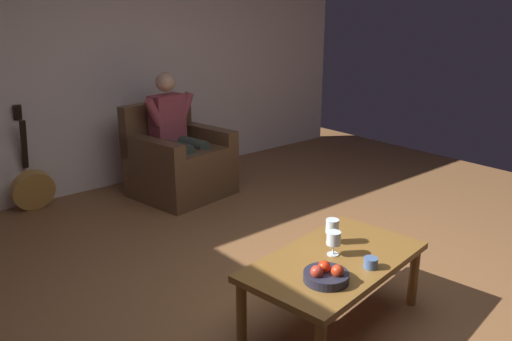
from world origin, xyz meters
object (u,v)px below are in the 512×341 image
object	(u,v)px
guitar	(33,187)
wine_glass_far	(334,240)
armchair	(178,163)
coffee_table	(334,267)
wine_glass_near	(332,228)
fruit_bowl	(326,275)
person_seated	(177,131)
candle_jar	(371,263)

from	to	relation	value
guitar	wine_glass_far	bearing A→B (deg)	104.83
armchair	coffee_table	bearing A→B (deg)	69.37
wine_glass_near	fruit_bowl	world-z (taller)	wine_glass_near
person_seated	wine_glass_near	distance (m)	2.40
person_seated	wine_glass_near	world-z (taller)	person_seated
fruit_bowl	candle_jar	xyz separation A→B (m)	(-0.30, 0.06, -0.01)
person_seated	coffee_table	size ratio (longest dim) A/B	1.02
fruit_bowl	wine_glass_near	bearing A→B (deg)	-141.95
person_seated	wine_glass_near	size ratio (longest dim) A/B	7.91
coffee_table	wine_glass_near	xyz separation A→B (m)	(-0.14, -0.15, 0.16)
wine_glass_near	fruit_bowl	bearing A→B (deg)	38.05
person_seated	guitar	world-z (taller)	person_seated
person_seated	wine_glass_near	bearing A→B (deg)	72.05
guitar	coffee_table	bearing A→B (deg)	104.23
wine_glass_near	wine_glass_far	xyz separation A→B (m)	(0.12, 0.11, -0.00)
person_seated	coffee_table	world-z (taller)	person_seated
guitar	wine_glass_near	xyz separation A→B (m)	(-0.91, 2.89, 0.31)
armchair	candle_jar	world-z (taller)	armchair
coffee_table	fruit_bowl	size ratio (longest dim) A/B	4.91
guitar	candle_jar	bearing A→B (deg)	104.46
wine_glass_far	fruit_bowl	bearing A→B (deg)	34.94
armchair	fruit_bowl	bearing A→B (deg)	65.17
person_seated	fruit_bowl	bearing A→B (deg)	65.22
guitar	fruit_bowl	bearing A→B (deg)	99.55
guitar	armchair	bearing A→B (deg)	157.71
coffee_table	guitar	size ratio (longest dim) A/B	1.22
wine_glass_far	guitar	bearing A→B (deg)	-75.17
guitar	candle_jar	xyz separation A→B (m)	(-0.84, 3.24, 0.24)
coffee_table	fruit_bowl	distance (m)	0.29
coffee_table	wine_glass_far	world-z (taller)	wine_glass_far
coffee_table	fruit_bowl	bearing A→B (deg)	31.64
fruit_bowl	candle_jar	size ratio (longest dim) A/B	3.05
wine_glass_far	candle_jar	size ratio (longest dim) A/B	1.83
coffee_table	candle_jar	distance (m)	0.23
coffee_table	wine_glass_far	xyz separation A→B (m)	(-0.02, -0.04, 0.15)
person_seated	armchair	bearing A→B (deg)	90.00
armchair	guitar	xyz separation A→B (m)	(1.27, -0.52, -0.10)
person_seated	guitar	bearing A→B (deg)	-31.44
wine_glass_near	wine_glass_far	bearing A→B (deg)	44.07
armchair	coffee_table	xyz separation A→B (m)	(0.50, 2.52, 0.05)
person_seated	wine_glass_far	bearing A→B (deg)	69.80
armchair	person_seated	size ratio (longest dim) A/B	0.79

